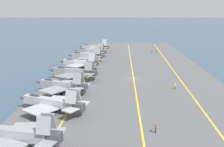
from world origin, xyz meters
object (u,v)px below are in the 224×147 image
object	(u,v)px
parked_jet_sixth	(86,56)
crew_yellow_vest	(175,86)
crew_green_vest	(152,51)
parked_jet_third	(61,84)
parked_jet_fifth	(79,62)
parked_jet_fourth	(73,72)
crew_purple_vest	(156,51)
parked_jet_nearest	(15,134)
parked_jet_seventh	(90,51)
parked_jet_eighth	(95,47)
parked_jet_second	(50,102)
crew_brown_vest	(156,128)

from	to	relation	value
parked_jet_sixth	crew_yellow_vest	xyz separation A→B (m)	(-41.41, -30.12, -1.79)
crew_yellow_vest	crew_green_vest	distance (m)	68.66
parked_jet_third	parked_jet_sixth	xyz separation A→B (m)	(46.99, -0.29, 0.26)
parked_jet_fifth	parked_jet_fourth	bearing A→B (deg)	-178.60
parked_jet_fifth	parked_jet_third	bearing A→B (deg)	-179.76
parked_jet_third	parked_jet_fifth	distance (m)	31.66
parked_jet_fourth	crew_purple_vest	distance (m)	69.43
parked_jet_fourth	crew_purple_vest	xyz separation A→B (m)	(60.95, -33.22, -1.54)
parked_jet_third	crew_yellow_vest	xyz separation A→B (m)	(5.59, -30.41, -1.53)
parked_jet_nearest	parked_jet_seventh	distance (m)	93.42
parked_jet_seventh	crew_purple_vest	bearing A→B (deg)	-67.61
parked_jet_eighth	crew_purple_vest	size ratio (longest dim) A/B	9.31
crew_yellow_vest	parked_jet_fourth	bearing A→B (deg)	71.26
parked_jet_nearest	parked_jet_second	bearing A→B (deg)	-4.55
parked_jet_fifth	crew_purple_vest	xyz separation A→B (m)	(45.11, -33.60, -1.57)
crew_purple_vest	parked_jet_second	bearing A→B (deg)	160.07
parked_jet_nearest	parked_jet_fifth	distance (m)	61.97
parked_jet_third	parked_jet_seventh	xyz separation A→B (m)	(63.10, -0.29, -0.13)
parked_jet_fifth	parked_jet_eighth	size ratio (longest dim) A/B	0.92
parked_jet_nearest	crew_green_vest	world-z (taller)	parked_jet_nearest
parked_jet_nearest	parked_jet_fourth	distance (m)	46.14
parked_jet_sixth	crew_purple_vest	bearing A→B (deg)	-48.09
parked_jet_seventh	crew_brown_vest	xyz separation A→B (m)	(-86.48, -21.43, -1.37)
parked_jet_seventh	parked_jet_fourth	bearing A→B (deg)	179.96
crew_brown_vest	crew_green_vest	bearing A→B (deg)	-5.27
parked_jet_fifth	parked_jet_sixth	size ratio (longest dim) A/B	1.00
parked_jet_eighth	crew_green_vest	world-z (taller)	parked_jet_eighth
parked_jet_seventh	parked_jet_eighth	size ratio (longest dim) A/B	1.02
parked_jet_seventh	parked_jet_fifth	bearing A→B (deg)	179.23
crew_yellow_vest	crew_purple_vest	distance (m)	71.25
parked_jet_fifth	parked_jet_seventh	bearing A→B (deg)	-0.77
parked_jet_fourth	parked_jet_eighth	distance (m)	63.92
crew_brown_vest	parked_jet_eighth	bearing A→B (deg)	11.51
parked_jet_seventh	crew_yellow_vest	distance (m)	64.94
parked_jet_sixth	parked_jet_fifth	bearing A→B (deg)	178.41
parked_jet_second	crew_green_vest	xyz separation A→B (m)	(87.97, -30.07, -1.29)
parked_jet_third	crew_brown_vest	size ratio (longest dim) A/B	8.60
parked_jet_second	crew_yellow_vest	bearing A→B (deg)	-57.01
crew_brown_vest	crew_green_vest	distance (m)	98.05
crew_brown_vest	parked_jet_second	bearing A→B (deg)	65.36
parked_jet_fifth	crew_yellow_vest	size ratio (longest dim) A/B	8.93
parked_jet_nearest	parked_jet_third	size ratio (longest dim) A/B	1.01
parked_jet_third	parked_jet_sixth	distance (m)	46.99
parked_jet_nearest	parked_jet_seventh	size ratio (longest dim) A/B	0.91
parked_jet_second	crew_yellow_vest	size ratio (longest dim) A/B	9.65
crew_green_vest	parked_jet_sixth	bearing A→B (deg)	131.84
parked_jet_fifth	crew_green_vest	size ratio (longest dim) A/B	8.99
parked_jet_third	crew_green_vest	distance (m)	80.37
parked_jet_fifth	crew_brown_vest	xyz separation A→B (m)	(-55.04, -21.85, -1.57)
parked_jet_fourth	crew_brown_vest	xyz separation A→B (m)	(-39.20, -21.46, -1.54)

